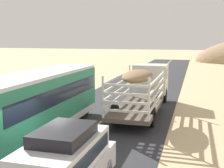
# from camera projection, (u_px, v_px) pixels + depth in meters

# --- Properties ---
(suv_near) EXTENTS (1.90, 4.62, 2.29)m
(suv_near) POSITION_uv_depth(u_px,v_px,m) (65.00, 165.00, 8.85)
(suv_near) COLOR silver
(suv_near) RESTS_ON road_surface
(livestock_truck) EXTENTS (2.53, 9.70, 3.02)m
(livestock_truck) POSITION_uv_depth(u_px,v_px,m) (146.00, 83.00, 20.79)
(livestock_truck) COLOR silver
(livestock_truck) RESTS_ON road_surface
(bus) EXTENTS (2.54, 10.00, 3.21)m
(bus) POSITION_uv_depth(u_px,v_px,m) (39.00, 102.00, 14.85)
(bus) COLOR #2D8C66
(bus) RESTS_ON road_surface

